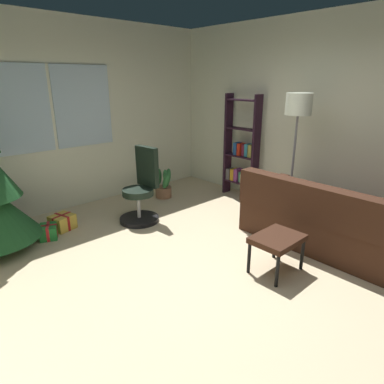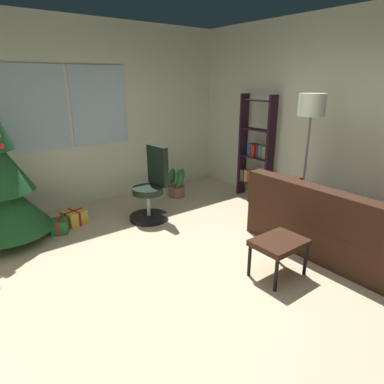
# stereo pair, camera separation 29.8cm
# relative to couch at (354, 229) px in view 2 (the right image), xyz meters

# --- Properties ---
(ground_plane) EXTENTS (4.76, 5.84, 0.10)m
(ground_plane) POSITION_rel_couch_xyz_m (-1.66, 0.60, -0.34)
(ground_plane) COLOR beige
(wall_back_with_windows) EXTENTS (4.76, 0.12, 2.83)m
(wall_back_with_windows) POSITION_rel_couch_xyz_m (-1.68, 3.57, 1.13)
(wall_back_with_windows) COLOR beige
(wall_back_with_windows) RESTS_ON ground_plane
(wall_right_with_frames) EXTENTS (0.12, 5.84, 2.83)m
(wall_right_with_frames) POSITION_rel_couch_xyz_m (0.77, 0.59, 1.13)
(wall_right_with_frames) COLOR beige
(wall_right_with_frames) RESTS_ON ground_plane
(couch) EXTENTS (1.73, 2.04, 0.85)m
(couch) POSITION_rel_couch_xyz_m (0.00, 0.00, 0.00)
(couch) COLOR #361E13
(couch) RESTS_ON ground_plane
(footstool) EXTENTS (0.53, 0.41, 0.41)m
(footstool) POSITION_rel_couch_xyz_m (-1.12, 0.21, 0.06)
(footstool) COLOR #361E13
(footstool) RESTS_ON ground_plane
(gift_box_red) EXTENTS (0.43, 0.42, 0.17)m
(gift_box_red) POSITION_rel_couch_xyz_m (-2.92, 3.16, -0.21)
(gift_box_red) COLOR red
(gift_box_red) RESTS_ON ground_plane
(gift_box_green) EXTENTS (0.29, 0.31, 0.19)m
(gift_box_green) POSITION_rel_couch_xyz_m (-2.59, 2.64, -0.20)
(gift_box_green) COLOR #1E722D
(gift_box_green) RESTS_ON ground_plane
(gift_box_gold) EXTENTS (0.34, 0.33, 0.21)m
(gift_box_gold) POSITION_rel_couch_xyz_m (-2.35, 2.79, -0.19)
(gift_box_gold) COLOR gold
(gift_box_gold) RESTS_ON ground_plane
(office_chair) EXTENTS (0.56, 0.56, 1.06)m
(office_chair) POSITION_rel_couch_xyz_m (-1.37, 2.30, 0.12)
(office_chair) COLOR black
(office_chair) RESTS_ON ground_plane
(bookshelf) EXTENTS (0.18, 0.64, 1.73)m
(bookshelf) POSITION_rel_couch_xyz_m (0.50, 2.03, 0.47)
(bookshelf) COLOR black
(bookshelf) RESTS_ON ground_plane
(floor_lamp) EXTENTS (0.34, 0.34, 1.78)m
(floor_lamp) POSITION_rel_couch_xyz_m (0.17, 0.85, 1.22)
(floor_lamp) COLOR slate
(floor_lamp) RESTS_ON ground_plane
(potted_plant) EXTENTS (0.37, 0.46, 0.49)m
(potted_plant) POSITION_rel_couch_xyz_m (-0.50, 2.91, -0.08)
(potted_plant) COLOR #885F45
(potted_plant) RESTS_ON ground_plane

